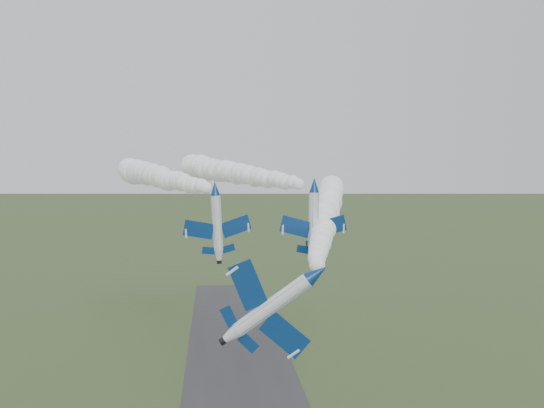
{
  "coord_description": "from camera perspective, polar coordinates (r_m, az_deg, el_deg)",
  "views": [
    {
      "loc": [
        -5.67,
        -65.16,
        44.35
      ],
      "look_at": [
        2.52,
        18.88,
        39.15
      ],
      "focal_mm": 40.0,
      "sensor_mm": 36.0,
      "label": 1
    }
  ],
  "objects": [
    {
      "name": "jet_lead",
      "position": [
        62.09,
        4.32,
        -6.51
      ],
      "size": [
        7.14,
        13.65,
        9.12
      ],
      "rotation": [
        0.0,
        0.93,
        -0.17
      ],
      "color": "white"
    },
    {
      "name": "smoke_trail_jet_lead",
      "position": [
        102.73,
        5.13,
        -0.88
      ],
      "size": [
        18.28,
        75.8,
        5.51
      ],
      "primitive_type": null,
      "rotation": [
        0.0,
        0.0,
        -0.17
      ],
      "color": "white"
    },
    {
      "name": "jet_pair_left",
      "position": [
        86.93,
        -5.37,
        1.49
      ],
      "size": [
        10.1,
        11.78,
        2.97
      ],
      "rotation": [
        0.0,
        -0.05,
        0.27
      ],
      "color": "white"
    },
    {
      "name": "smoke_trail_jet_pair_left",
      "position": [
        124.95,
        -10.7,
        2.54
      ],
      "size": [
        25.13,
        72.68,
        5.86
      ],
      "primitive_type": null,
      "rotation": [
        0.0,
        0.0,
        0.27
      ],
      "color": "white"
    },
    {
      "name": "jet_pair_right",
      "position": [
        88.28,
        4.03,
        1.81
      ],
      "size": [
        10.69,
        12.43,
        3.12
      ],
      "rotation": [
        0.0,
        0.02,
        0.28
      ],
      "color": "white"
    },
    {
      "name": "smoke_trail_jet_pair_right",
      "position": [
        125.72,
        -3.89,
        2.98
      ],
      "size": [
        26.53,
        73.66,
        5.86
      ],
      "primitive_type": null,
      "rotation": [
        0.0,
        0.0,
        0.28
      ],
      "color": "white"
    }
  ]
}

